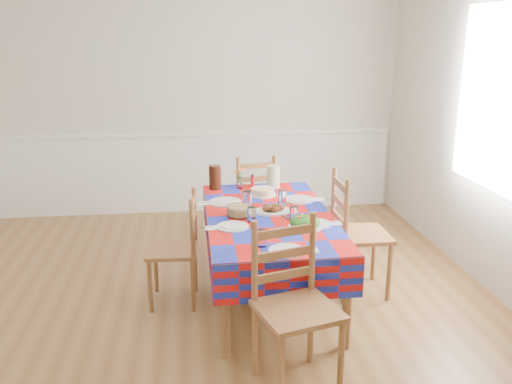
# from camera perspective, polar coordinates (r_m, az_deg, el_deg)

# --- Properties ---
(room) EXTENTS (4.58, 5.08, 2.78)m
(room) POSITION_cam_1_polar(r_m,az_deg,el_deg) (3.57, -5.80, 6.25)
(room) COLOR brown
(room) RESTS_ON ground
(wainscot) EXTENTS (4.41, 0.06, 0.92)m
(wainscot) POSITION_cam_1_polar(r_m,az_deg,el_deg) (6.18, -6.18, 2.35)
(wainscot) COLOR white
(wainscot) RESTS_ON room
(window_right) EXTENTS (0.00, 1.40, 1.40)m
(window_right) POSITION_cam_1_polar(r_m,az_deg,el_deg) (4.48, 24.22, 8.90)
(window_right) COLOR white
(window_right) RESTS_ON room
(dining_table) EXTENTS (0.93, 1.73, 0.67)m
(dining_table) POSITION_cam_1_polar(r_m,az_deg,el_deg) (4.08, 1.36, -3.32)
(dining_table) COLOR brown
(dining_table) RESTS_ON room
(setting_near_head) EXTENTS (0.37, 0.25, 0.11)m
(setting_near_head) POSITION_cam_1_polar(r_m,az_deg,el_deg) (3.40, 2.38, -5.70)
(setting_near_head) COLOR white
(setting_near_head) RESTS_ON dining_table
(setting_left_near) EXTENTS (0.42, 0.25, 0.11)m
(setting_left_near) POSITION_cam_1_polar(r_m,az_deg,el_deg) (3.81, -1.82, -3.19)
(setting_left_near) COLOR white
(setting_left_near) RESTS_ON dining_table
(setting_left_far) EXTENTS (0.48, 0.28, 0.13)m
(setting_left_far) POSITION_cam_1_polar(r_m,az_deg,el_deg) (4.28, -2.53, -0.94)
(setting_left_far) COLOR white
(setting_left_far) RESTS_ON dining_table
(setting_right_near) EXTENTS (0.42, 0.24, 0.11)m
(setting_right_near) POSITION_cam_1_polar(r_m,az_deg,el_deg) (3.88, 5.50, -2.93)
(setting_right_near) COLOR white
(setting_right_near) RESTS_ON dining_table
(setting_right_far) EXTENTS (0.47, 0.27, 0.12)m
(setting_right_far) POSITION_cam_1_polar(r_m,az_deg,el_deg) (4.34, 3.99, -0.72)
(setting_right_far) COLOR white
(setting_right_far) RESTS_ON dining_table
(meat_platter) EXTENTS (0.29, 0.21, 0.06)m
(meat_platter) POSITION_cam_1_polar(r_m,az_deg,el_deg) (4.10, 1.77, -1.82)
(meat_platter) COLOR white
(meat_platter) RESTS_ON dining_table
(salad_platter) EXTENTS (0.24, 0.24, 0.10)m
(salad_platter) POSITION_cam_1_polar(r_m,az_deg,el_deg) (3.77, 5.17, -3.26)
(salad_platter) COLOR white
(salad_platter) RESTS_ON dining_table
(pasta_bowl) EXTENTS (0.20, 0.20, 0.07)m
(pasta_bowl) POSITION_cam_1_polar(r_m,az_deg,el_deg) (4.01, -1.68, -1.99)
(pasta_bowl) COLOR white
(pasta_bowl) RESTS_ON dining_table
(cake) EXTENTS (0.23, 0.23, 0.06)m
(cake) POSITION_cam_1_polar(r_m,az_deg,el_deg) (4.51, 0.71, 0.01)
(cake) COLOR white
(cake) RESTS_ON dining_table
(serving_utensils) EXTENTS (0.13, 0.29, 0.01)m
(serving_utensils) POSITION_cam_1_polar(r_m,az_deg,el_deg) (3.99, 3.44, -2.64)
(serving_utensils) COLOR black
(serving_utensils) RESTS_ON dining_table
(flower_vase) EXTENTS (0.11, 0.09, 0.18)m
(flower_vase) POSITION_cam_1_polar(r_m,az_deg,el_deg) (4.71, -1.72, 1.29)
(flower_vase) COLOR white
(flower_vase) RESTS_ON dining_table
(hot_sauce) EXTENTS (0.03, 0.03, 0.12)m
(hot_sauce) POSITION_cam_1_polar(r_m,az_deg,el_deg) (4.73, -0.38, 1.15)
(hot_sauce) COLOR red
(hot_sauce) RESTS_ON dining_table
(green_pitcher) EXTENTS (0.12, 0.12, 0.20)m
(green_pitcher) POSITION_cam_1_polar(r_m,az_deg,el_deg) (4.73, 1.83, 1.63)
(green_pitcher) COLOR beige
(green_pitcher) RESTS_ON dining_table
(tea_pitcher) EXTENTS (0.11, 0.11, 0.21)m
(tea_pitcher) POSITION_cam_1_polar(r_m,az_deg,el_deg) (4.69, -4.33, 1.56)
(tea_pitcher) COLOR black
(tea_pitcher) RESTS_ON dining_table
(name_card) EXTENTS (0.08, 0.02, 0.02)m
(name_card) POSITION_cam_1_polar(r_m,az_deg,el_deg) (3.30, 3.74, -6.67)
(name_card) COLOR white
(name_card) RESTS_ON dining_table
(chair_near) EXTENTS (0.53, 0.52, 0.98)m
(chair_near) POSITION_cam_1_polar(r_m,az_deg,el_deg) (3.15, 4.05, -11.96)
(chair_near) COLOR brown
(chair_near) RESTS_ON room
(chair_far) EXTENTS (0.45, 0.43, 0.90)m
(chair_far) POSITION_cam_1_polar(r_m,az_deg,el_deg) (5.15, -0.35, -0.92)
(chair_far) COLOR brown
(chair_far) RESTS_ON room
(chair_left) EXTENTS (0.39, 0.40, 0.86)m
(chair_left) POSITION_cam_1_polar(r_m,az_deg,el_deg) (4.10, -8.25, -6.01)
(chair_left) COLOR brown
(chair_left) RESTS_ON room
(chair_right) EXTENTS (0.41, 0.43, 0.97)m
(chair_right) POSITION_cam_1_polar(r_m,az_deg,el_deg) (4.27, 10.47, -4.41)
(chair_right) COLOR brown
(chair_right) RESTS_ON room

